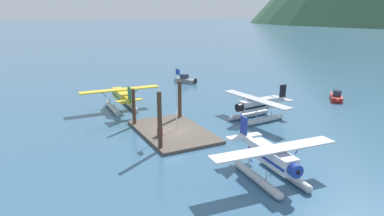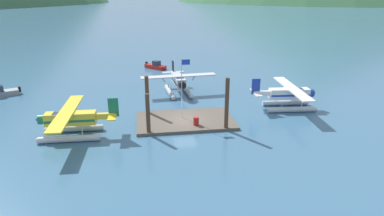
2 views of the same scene
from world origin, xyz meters
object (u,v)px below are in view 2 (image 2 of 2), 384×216
(fuel_drum, at_px, (196,121))
(seaplane_white_stbd_fwd, at_px, (289,96))
(seaplane_silver_bow_centre, at_px, (178,83))
(boat_grey_open_west, at_px, (0,93))
(flagpole, at_px, (183,82))
(seaplane_yellow_port_aft, at_px, (71,122))
(boat_red_open_north, at_px, (156,66))

(fuel_drum, distance_m, seaplane_white_stbd_fwd, 12.88)
(seaplane_silver_bow_centre, relative_size, boat_grey_open_west, 2.31)
(flagpole, relative_size, boat_grey_open_west, 1.47)
(seaplane_yellow_port_aft, xyz_separation_m, boat_red_open_north, (9.69, 29.32, -1.09))
(fuel_drum, height_order, boat_red_open_north, boat_red_open_north)
(seaplane_silver_bow_centre, bearing_deg, boat_red_open_north, 98.20)
(flagpole, relative_size, boat_red_open_north, 1.65)
(fuel_drum, distance_m, boat_red_open_north, 29.05)
(flagpole, height_order, seaplane_yellow_port_aft, flagpole)
(flagpole, height_order, boat_grey_open_west, flagpole)
(fuel_drum, bearing_deg, seaplane_yellow_port_aft, -178.14)
(fuel_drum, height_order, seaplane_silver_bow_centre, seaplane_silver_bow_centre)
(fuel_drum, relative_size, seaplane_yellow_port_aft, 0.08)
(seaplane_silver_bow_centre, bearing_deg, fuel_drum, -87.94)
(fuel_drum, xyz_separation_m, boat_red_open_north, (-2.81, 28.92, -0.25))
(seaplane_silver_bow_centre, height_order, boat_grey_open_west, seaplane_silver_bow_centre)
(seaplane_silver_bow_centre, distance_m, boat_grey_open_west, 24.47)
(flagpole, bearing_deg, fuel_drum, -65.96)
(flagpole, height_order, boat_red_open_north, flagpole)
(flagpole, height_order, seaplane_silver_bow_centre, flagpole)
(seaplane_white_stbd_fwd, height_order, seaplane_silver_bow_centre, same)
(boat_red_open_north, bearing_deg, boat_grey_open_west, -147.63)
(seaplane_silver_bow_centre, xyz_separation_m, boat_grey_open_west, (-24.32, 2.48, -1.09))
(flagpole, bearing_deg, boat_red_open_north, 93.74)
(flagpole, relative_size, fuel_drum, 7.61)
(flagpole, bearing_deg, seaplane_yellow_port_aft, -166.10)
(seaplane_silver_bow_centre, xyz_separation_m, boat_red_open_north, (-2.36, 16.40, -1.09))
(seaplane_white_stbd_fwd, xyz_separation_m, seaplane_silver_bow_centre, (-12.59, 8.30, 0.00))
(flagpole, relative_size, seaplane_yellow_port_aft, 0.64)
(seaplane_silver_bow_centre, distance_m, boat_red_open_north, 16.60)
(seaplane_yellow_port_aft, distance_m, seaplane_silver_bow_centre, 17.67)
(fuel_drum, bearing_deg, boat_grey_open_west, 148.80)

